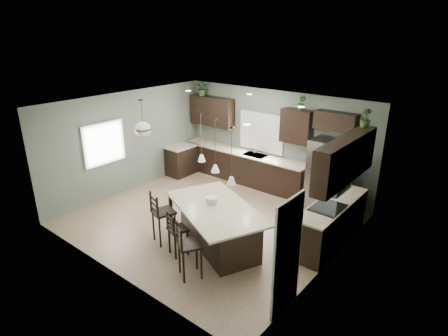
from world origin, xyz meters
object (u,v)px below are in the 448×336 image
serving_dish (212,200)px  plant_back_left (203,88)px  kitchen_island (216,227)px  bar_stool_left (164,217)px  bar_stool_right (190,251)px  refrigerator (328,176)px  bar_stool_center (178,234)px

serving_dish → plant_back_left: (-3.17, 3.28, 1.64)m
kitchen_island → plant_back_left: bearing=159.7°
bar_stool_left → bar_stool_right: 1.38m
refrigerator → serving_dish: (-1.24, -3.01, 0.07)m
bar_stool_left → bar_stool_center: size_ratio=1.23×
refrigerator → plant_back_left: 4.73m
kitchen_island → bar_stool_right: bearing=-49.7°
plant_back_left → serving_dish: bearing=-46.0°
refrigerator → bar_stool_left: (-2.03, -3.66, -0.33)m
bar_stool_left → serving_dish: bearing=58.0°
serving_dish → bar_stool_left: 1.11m
bar_stool_center → plant_back_left: plant_back_left is taller
kitchen_island → bar_stool_right: 1.14m
bar_stool_center → plant_back_left: 5.48m
bar_stool_center → plant_back_left: size_ratio=2.06×
kitchen_island → bar_stool_left: size_ratio=2.03×
refrigerator → kitchen_island: refrigerator is taller
kitchen_island → bar_stool_left: (-0.98, -0.57, 0.13)m
refrigerator → kitchen_island: size_ratio=0.77×
refrigerator → plant_back_left: (-4.40, 0.26, 1.71)m
refrigerator → bar_stool_left: bearing=-119.0°
bar_stool_left → plant_back_left: (-2.37, 3.93, 2.04)m
kitchen_island → bar_stool_right: size_ratio=2.15×
bar_stool_left → refrigerator: bearing=79.8°
bar_stool_right → serving_dish: bearing=143.8°
refrigerator → bar_stool_left: size_ratio=1.56×
refrigerator → bar_stool_right: bearing=-100.2°
kitchen_island → plant_back_left: plant_back_left is taller
refrigerator → bar_stool_center: size_ratio=1.93×
serving_dish → plant_back_left: size_ratio=0.51×
kitchen_island → bar_stool_center: bar_stool_center is taller
refrigerator → bar_stool_right: 4.27m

